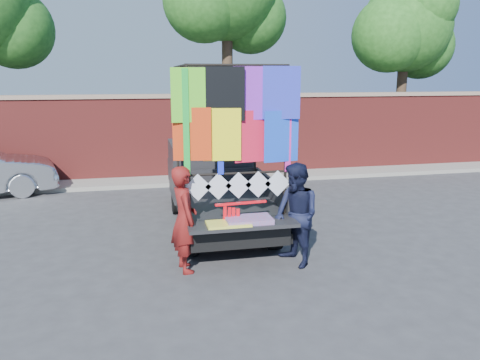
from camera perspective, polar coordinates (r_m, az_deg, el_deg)
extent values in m
plane|color=#38383A|center=(8.46, 2.43, -9.31)|extent=(90.00, 90.00, 0.00)
cube|color=maroon|center=(14.85, -4.44, 5.19)|extent=(30.00, 0.35, 2.50)
cube|color=gray|center=(14.74, -4.52, 10.21)|extent=(30.00, 0.45, 0.12)
cube|color=gray|center=(14.37, -3.97, 0.13)|extent=(30.00, 1.20, 0.12)
sphere|color=#1E5518|center=(16.63, -25.82, 16.21)|extent=(2.40, 2.40, 2.40)
cylinder|color=#38281C|center=(16.08, -1.54, 11.08)|extent=(0.36, 0.36, 5.46)
sphere|color=#1E5518|center=(16.76, 1.34, 19.16)|extent=(2.40, 2.40, 2.40)
sphere|color=#1E5518|center=(15.81, -4.43, 20.95)|extent=(2.60, 2.60, 2.60)
cylinder|color=#38281C|center=(18.46, 18.98, 9.20)|extent=(0.36, 0.36, 4.55)
sphere|color=#1E5518|center=(18.51, 19.58, 17.24)|extent=(3.20, 3.20, 3.20)
sphere|color=#1E5518|center=(19.28, 21.15, 14.97)|extent=(2.40, 2.40, 2.40)
sphere|color=#1E5518|center=(17.83, 17.74, 16.52)|extent=(2.60, 2.60, 2.60)
sphere|color=#1E5518|center=(18.24, 21.63, 19.23)|extent=(2.20, 2.20, 2.20)
cylinder|color=black|center=(11.01, -7.69, -2.39)|extent=(0.22, 0.66, 0.66)
cylinder|color=black|center=(8.45, -6.14, -7.02)|extent=(0.22, 0.66, 0.66)
cylinder|color=black|center=(11.23, 0.23, -1.97)|extent=(0.22, 0.66, 0.66)
cylinder|color=black|center=(8.74, 4.10, -6.31)|extent=(0.22, 0.66, 0.66)
cube|color=black|center=(9.72, -2.45, -3.27)|extent=(1.69, 4.19, 0.30)
cube|color=black|center=(8.94, -1.64, -2.84)|extent=(1.79, 2.29, 0.10)
cube|color=black|center=(8.77, -7.29, -1.76)|extent=(0.06, 2.29, 0.45)
cube|color=black|center=(9.08, 3.80, -1.18)|extent=(0.06, 2.29, 0.45)
cube|color=black|center=(9.96, -2.85, 0.07)|extent=(1.79, 0.06, 0.45)
cube|color=black|center=(10.89, -3.70, 1.40)|extent=(1.79, 1.59, 1.25)
cube|color=#8C9EAD|center=(10.38, -3.36, 3.09)|extent=(1.59, 0.06, 0.55)
cube|color=#8C9EAD|center=(11.58, -4.28, 3.07)|extent=(1.59, 0.10, 0.70)
cube|color=black|center=(12.00, -4.48, 1.23)|extent=(1.74, 0.90, 0.55)
cube|color=black|center=(7.62, 0.33, -5.42)|extent=(1.79, 0.55, 0.06)
cube|color=black|center=(7.96, -0.04, -7.52)|extent=(1.84, 0.15, 0.18)
cylinder|color=black|center=(7.54, -6.33, 4.26)|extent=(0.05, 0.05, 2.49)
cylinder|color=black|center=(9.61, -7.68, 6.02)|extent=(0.05, 0.05, 2.49)
cylinder|color=black|center=(7.88, 5.61, 4.64)|extent=(0.05, 0.05, 2.49)
cylinder|color=black|center=(9.88, 1.86, 6.30)|extent=(0.05, 0.05, 2.49)
cylinder|color=black|center=(7.59, -0.24, 13.83)|extent=(1.69, 0.04, 0.04)
cylinder|color=black|center=(9.65, -2.93, 13.55)|extent=(1.69, 0.04, 0.04)
cylinder|color=black|center=(8.51, -7.32, 13.60)|extent=(0.04, 2.14, 0.04)
cylinder|color=black|center=(8.81, 3.64, 13.63)|extent=(0.04, 2.14, 0.04)
cylinder|color=black|center=(7.75, -0.23, 0.83)|extent=(1.69, 0.04, 0.04)
cube|color=#5DDF27|center=(7.46, -5.93, 10.34)|extent=(0.62, 0.01, 0.85)
cube|color=black|center=(7.49, -2.04, 10.40)|extent=(0.62, 0.01, 0.85)
cube|color=purple|center=(7.63, 1.65, 10.45)|extent=(0.62, 0.01, 0.85)
cube|color=#2B37CE|center=(7.73, 5.37, 10.43)|extent=(0.62, 0.01, 0.85)
cube|color=red|center=(7.51, -5.81, 5.39)|extent=(0.62, 0.01, 0.85)
cube|color=#FFF91A|center=(7.54, -2.00, 5.48)|extent=(0.62, 0.01, 0.85)
cube|color=red|center=(7.68, 1.62, 5.62)|extent=(0.62, 0.01, 0.85)
cube|color=blue|center=(7.78, 5.27, 5.65)|extent=(0.62, 0.01, 0.85)
cube|color=green|center=(7.46, -6.60, 6.86)|extent=(0.10, 0.01, 1.69)
cube|color=#DC2497|center=(7.81, 5.96, 7.14)|extent=(0.10, 0.01, 1.69)
cube|color=#192FE3|center=(7.53, -2.41, 6.99)|extent=(0.10, 0.01, 1.69)
cube|color=silver|center=(7.66, -5.15, -0.90)|extent=(0.45, 0.01, 0.45)
cube|color=silver|center=(7.71, -2.65, -0.78)|extent=(0.45, 0.01, 0.45)
cube|color=silver|center=(7.77, -0.18, -0.65)|extent=(0.45, 0.01, 0.45)
cube|color=silver|center=(7.85, 2.24, -0.53)|extent=(0.45, 0.01, 0.45)
cube|color=silver|center=(7.94, 4.60, -0.41)|extent=(0.45, 0.01, 0.45)
cube|color=#E63350|center=(7.63, 1.06, -4.87)|extent=(0.75, 0.45, 0.08)
cube|color=#E7E849|center=(7.50, -1.42, -5.35)|extent=(0.70, 0.40, 0.04)
imported|color=maroon|center=(7.67, -6.83, -4.76)|extent=(0.52, 0.70, 1.76)
imported|color=black|center=(7.89, 6.87, -4.28)|extent=(0.87, 1.00, 1.75)
cube|color=#F80D16|center=(7.66, 0.12, -2.84)|extent=(0.87, 0.11, 0.04)
cube|color=#F80D16|center=(7.67, -1.87, -4.98)|extent=(0.06, 0.02, 0.50)
cube|color=#F80D16|center=(7.69, -1.33, -5.09)|extent=(0.06, 0.02, 0.50)
cube|color=#F80D16|center=(7.71, -0.79, -5.19)|extent=(0.06, 0.02, 0.50)
cube|color=#F80D16|center=(7.73, -0.25, -5.30)|extent=(0.06, 0.02, 0.50)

